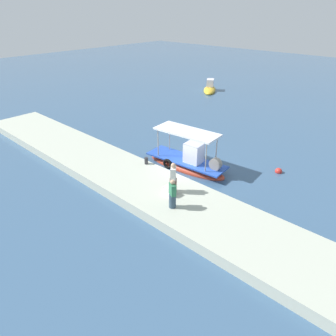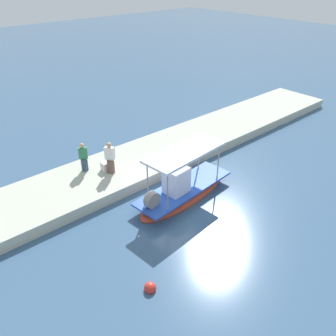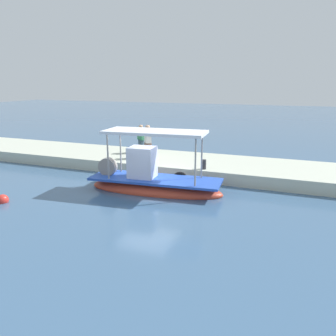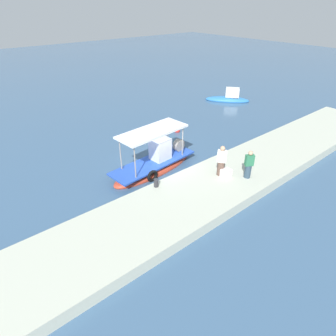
% 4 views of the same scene
% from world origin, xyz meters
% --- Properties ---
extents(ground_plane, '(120.00, 120.00, 0.00)m').
position_xyz_m(ground_plane, '(0.00, 0.00, 0.00)').
color(ground_plane, '#3A5A7C').
extents(dock_quay, '(36.00, 4.12, 0.60)m').
position_xyz_m(dock_quay, '(0.00, -3.68, 0.30)').
color(dock_quay, '#B7BCA9').
rests_on(dock_quay, ground_plane).
extents(main_fishing_boat, '(6.02, 2.22, 2.99)m').
position_xyz_m(main_fishing_boat, '(-0.41, 0.27, 0.45)').
color(main_fishing_boat, '#BE402A').
rests_on(main_fishing_boat, ground_plane).
extents(fisherman_near_bollard, '(0.56, 0.57, 1.79)m').
position_xyz_m(fisherman_near_bollard, '(1.49, -3.33, 1.41)').
color(fisherman_near_bollard, brown).
rests_on(fisherman_near_bollard, dock_quay).
extents(fisherman_by_crate, '(0.52, 0.49, 1.63)m').
position_xyz_m(fisherman_by_crate, '(2.44, -4.46, 1.33)').
color(fisherman_by_crate, '#304657').
rests_on(fisherman_by_crate, dock_quay).
extents(mooring_bollard, '(0.24, 0.24, 0.45)m').
position_xyz_m(mooring_bollard, '(-2.03, -1.99, 0.82)').
color(mooring_bollard, '#2D2D33').
rests_on(mooring_bollard, dock_quay).
extents(cargo_crate, '(0.58, 0.48, 0.49)m').
position_xyz_m(cargo_crate, '(1.54, -3.71, 0.84)').
color(cargo_crate, silver).
rests_on(cargo_crate, dock_quay).
extents(marker_buoy, '(0.46, 0.46, 0.46)m').
position_xyz_m(marker_buoy, '(4.52, 3.81, 0.09)').
color(marker_buoy, red).
rests_on(marker_buoy, ground_plane).
extents(moored_boat_mid, '(3.51, 4.44, 1.68)m').
position_xyz_m(moored_boat_mid, '(-11.48, 18.53, 0.29)').
color(moored_boat_mid, gold).
rests_on(moored_boat_mid, ground_plane).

